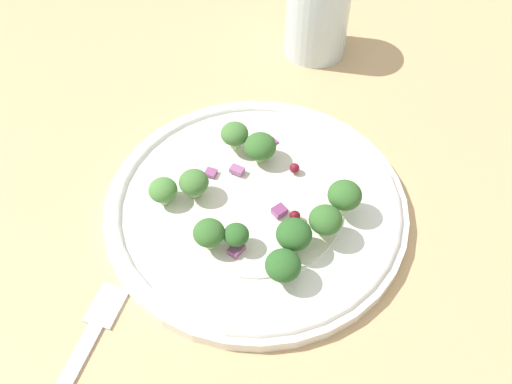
{
  "coord_description": "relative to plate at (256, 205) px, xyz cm",
  "views": [
    {
      "loc": [
        -24.62,
        -13.98,
        40.6
      ],
      "look_at": [
        1.37,
        2.48,
        2.7
      ],
      "focal_mm": 39.34,
      "sensor_mm": 36.0,
      "label": 1
    }
  ],
  "objects": [
    {
      "name": "broccoli_floret_5",
      "position": [
        -2.61,
        -5.28,
        2.55
      ],
      "size": [
        2.94,
        2.94,
        2.98
      ],
      "color": "#9EC684",
      "rests_on": "plate"
    },
    {
      "name": "broccoli_floret_1",
      "position": [
        -2.33,
        4.95,
        2.3
      ],
      "size": [
        2.62,
        2.62,
        2.66
      ],
      "color": "#ADD18E",
      "rests_on": "plate"
    },
    {
      "name": "broccoli_floret_4",
      "position": [
        -0.08,
        -6.79,
        2.71
      ],
      "size": [
        2.79,
        2.79,
        2.83
      ],
      "color": "#ADD18E",
      "rests_on": "plate"
    },
    {
      "name": "cranberry_0",
      "position": [
        -0.03,
        -3.96,
        1.23
      ],
      "size": [
        0.96,
        0.96,
        0.96
      ],
      "primitive_type": "sphere",
      "color": "maroon",
      "rests_on": "plate"
    },
    {
      "name": "onion_bit_0",
      "position": [
        -0.12,
        -2.7,
        1.0
      ],
      "size": [
        1.42,
        1.33,
        0.6
      ],
      "primitive_type": "cube",
      "rotation": [
        0.0,
        0.0,
        2.79
      ],
      "color": "#843D75",
      "rests_on": "plate"
    },
    {
      "name": "cranberry_2",
      "position": [
        -4.25,
        -0.32,
        1.24
      ],
      "size": [
        0.75,
        0.75,
        0.75
      ],
      "primitive_type": "sphere",
      "color": "maroon",
      "rests_on": "plate"
    },
    {
      "name": "onion_bit_2",
      "position": [
        6.73,
        2.63,
        0.61
      ],
      "size": [
        1.59,
        1.29,
        0.3
      ],
      "primitive_type": "cube",
      "rotation": [
        0.0,
        0.0,
        1.24
      ],
      "color": "#934C84",
      "rests_on": "plate"
    },
    {
      "name": "dressing_pool",
      "position": [
        -0.0,
        0.0,
        0.44
      ],
      "size": [
        15.69,
        15.69,
        0.2
      ],
      "primitive_type": "cylinder",
      "color": "white",
      "rests_on": "plate"
    },
    {
      "name": "broccoli_floret_6",
      "position": [
        -4.27,
        6.89,
        1.96
      ],
      "size": [
        2.53,
        2.53,
        2.56
      ],
      "color": "#ADD18E",
      "rests_on": "plate"
    },
    {
      "name": "broccoli_floret_8",
      "position": [
        4.47,
        2.37,
        2.25
      ],
      "size": [
        2.98,
        2.98,
        3.01
      ],
      "color": "#ADD18E",
      "rests_on": "plate"
    },
    {
      "name": "water_glass",
      "position": [
        23.69,
        6.94,
        3.58
      ],
      "size": [
        7.05,
        7.05,
        8.88
      ],
      "primitive_type": "cylinder",
      "color": "silver",
      "rests_on": "ground_plane"
    },
    {
      "name": "ground_plane",
      "position": [
        -1.37,
        -2.48,
        -1.86
      ],
      "size": [
        180.0,
        180.0,
        2.0
      ],
      "primitive_type": "cube",
      "color": "tan"
    },
    {
      "name": "onion_bit_3",
      "position": [
        1.86,
        3.25,
        0.98
      ],
      "size": [
        0.95,
        1.33,
        0.47
      ],
      "primitive_type": "cube",
      "rotation": [
        0.0,
        0.0,
        1.66
      ],
      "color": "#A35B93",
      "rests_on": "plate"
    },
    {
      "name": "broccoli_floret_2",
      "position": [
        -5.47,
        -5.96,
        2.34
      ],
      "size": [
        2.85,
        2.85,
        2.88
      ],
      "color": "#ADD18E",
      "rests_on": "plate"
    },
    {
      "name": "onion_bit_4",
      "position": [
        0.4,
        5.19,
        0.81
      ],
      "size": [
        1.18,
        1.2,
        0.36
      ],
      "primitive_type": "cube",
      "rotation": [
        0.0,
        0.0,
        1.8
      ],
      "color": "#934C84",
      "rests_on": "plate"
    },
    {
      "name": "fork",
      "position": [
        -20.6,
        3.33,
        -0.61
      ],
      "size": [
        18.44,
        6.49,
        0.5
      ],
      "color": "silver",
      "rests_on": "ground_plane"
    },
    {
      "name": "onion_bit_1",
      "position": [
        -5.36,
        -1.46,
        0.82
      ],
      "size": [
        1.38,
        1.05,
        0.58
      ],
      "primitive_type": "cube",
      "rotation": [
        0.0,
        0.0,
        3.07
      ],
      "color": "#934C84",
      "rests_on": "plate"
    },
    {
      "name": "cranberry_1",
      "position": [
        4.74,
        -1.19,
        1.18
      ],
      "size": [
        0.93,
        0.93,
        0.93
      ],
      "primitive_type": "sphere",
      "color": "maroon",
      "rests_on": "plate"
    },
    {
      "name": "plate",
      "position": [
        0.0,
        0.0,
        0.0
      ],
      "size": [
        27.05,
        27.05,
        1.7
      ],
      "color": "white",
      "rests_on": "ground_plane"
    },
    {
      "name": "broccoli_floret_3",
      "position": [
        4.36,
        5.13,
        2.49
      ],
      "size": [
        2.61,
        2.61,
        2.64
      ],
      "color": "#ADD18E",
      "rests_on": "plate"
    },
    {
      "name": "broccoli_floret_7",
      "position": [
        -6.07,
        0.67,
        2.4
      ],
      "size": [
        2.61,
        2.61,
        2.64
      ],
      "color": "#9EC684",
      "rests_on": "plate"
    },
    {
      "name": "broccoli_floret_0",
      "position": [
        3.05,
        -6.95,
        2.75
      ],
      "size": [
        2.93,
        2.93,
        2.97
      ],
      "color": "#ADD18E",
      "rests_on": "plate"
    },
    {
      "name": "broccoli_floret_9",
      "position": [
        -4.9,
        -1.2,
        2.18
      ],
      "size": [
        2.13,
        2.13,
        2.15
      ],
      "color": "#8EB77A",
      "rests_on": "plate"
    }
  ]
}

